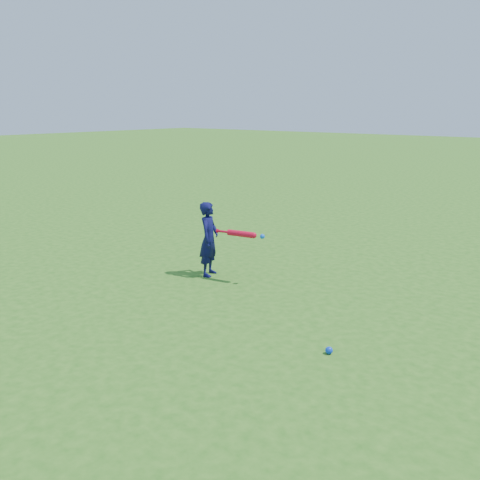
% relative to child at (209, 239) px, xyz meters
% --- Properties ---
extents(ground, '(80.00, 80.00, 0.00)m').
position_rel_child_xyz_m(ground, '(-0.08, -0.01, -0.53)').
color(ground, '#2B6718').
rests_on(ground, ground).
extents(child, '(0.38, 0.45, 1.06)m').
position_rel_child_xyz_m(child, '(0.00, 0.00, 0.00)').
color(child, '#0D0E3F').
rests_on(child, ground).
extents(ground_ball_blue, '(0.07, 0.07, 0.07)m').
position_rel_child_xyz_m(ground_ball_blue, '(2.61, -1.15, -0.49)').
color(ground_ball_blue, '#0C38D5').
rests_on(ground_ball_blue, ground).
extents(bat_swing, '(0.73, 0.18, 0.08)m').
position_rel_child_xyz_m(bat_swing, '(0.57, 0.06, 0.15)').
color(bat_swing, red).
rests_on(bat_swing, ground).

